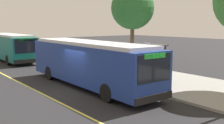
# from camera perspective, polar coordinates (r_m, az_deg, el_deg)

# --- Properties ---
(ground_plane) EXTENTS (120.00, 120.00, 0.00)m
(ground_plane) POSITION_cam_1_polar(r_m,az_deg,el_deg) (16.76, -7.05, -5.94)
(ground_plane) COLOR #232326
(sidewalk_curb) EXTENTS (44.00, 6.40, 0.15)m
(sidewalk_curb) POSITION_cam_1_polar(r_m,az_deg,el_deg) (20.39, 7.59, -3.20)
(sidewalk_curb) COLOR gray
(sidewalk_curb) RESTS_ON ground_plane
(lane_stripe_center) EXTENTS (36.00, 0.14, 0.01)m
(lane_stripe_center) POSITION_cam_1_polar(r_m,az_deg,el_deg) (15.79, -13.97, -6.98)
(lane_stripe_center) COLOR #E0D64C
(lane_stripe_center) RESTS_ON ground_plane
(transit_bus_main) EXTENTS (11.80, 2.71, 2.95)m
(transit_bus_main) POSITION_cam_1_polar(r_m,az_deg,el_deg) (17.32, -4.99, 0.01)
(transit_bus_main) COLOR navy
(transit_bus_main) RESTS_ON ground_plane
(transit_bus_second) EXTENTS (11.09, 2.80, 2.95)m
(transit_bus_second) POSITION_cam_1_polar(r_m,az_deg,el_deg) (31.81, -21.04, 3.19)
(transit_bus_second) COLOR #146B66
(transit_bus_second) RESTS_ON ground_plane
(bus_shelter) EXTENTS (2.90, 1.60, 2.48)m
(bus_shelter) POSITION_cam_1_polar(r_m,az_deg,el_deg) (19.54, 7.10, 1.78)
(bus_shelter) COLOR #333338
(bus_shelter) RESTS_ON sidewalk_curb
(waiting_bench) EXTENTS (1.60, 0.48, 0.95)m
(waiting_bench) POSITION_cam_1_polar(r_m,az_deg,el_deg) (19.66, 6.72, -1.95)
(waiting_bench) COLOR brown
(waiting_bench) RESTS_ON sidewalk_curb
(route_sign_post) EXTENTS (0.44, 0.08, 2.80)m
(route_sign_post) POSITION_cam_1_polar(r_m,az_deg,el_deg) (16.65, 7.61, 0.81)
(route_sign_post) COLOR #333338
(route_sign_post) RESTS_ON sidewalk_curb
(pedestrian_commuter) EXTENTS (0.24, 0.40, 1.69)m
(pedestrian_commuter) POSITION_cam_1_polar(r_m,az_deg,el_deg) (17.58, 6.51, -1.55)
(pedestrian_commuter) COLOR #282D47
(pedestrian_commuter) RESTS_ON sidewalk_curb
(street_tree_upstreet) EXTENTS (3.96, 3.96, 7.35)m
(street_tree_upstreet) POSITION_cam_1_polar(r_m,az_deg,el_deg) (24.96, 4.40, 11.41)
(street_tree_upstreet) COLOR brown
(street_tree_upstreet) RESTS_ON sidewalk_curb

